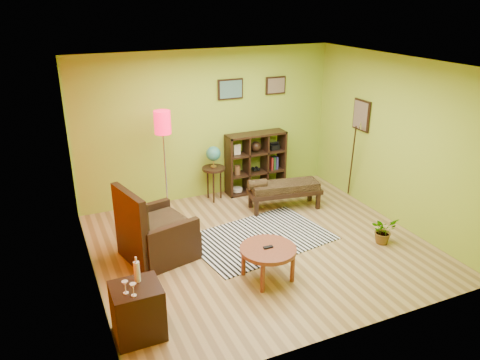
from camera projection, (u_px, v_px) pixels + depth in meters
name	position (u px, v px, depth m)	size (l,w,h in m)	color
ground	(260.00, 245.00, 7.37)	(5.00, 5.00, 0.00)	#A78551
room_shell	(256.00, 136.00, 6.69)	(5.04, 4.54, 2.82)	#93B12E
zebra_rug	(260.00, 238.00, 7.59)	(2.20, 1.46, 0.01)	silver
coffee_table	(268.00, 252.00, 6.38)	(0.78, 0.78, 0.50)	brown
armchair	(154.00, 236.00, 6.94)	(1.14, 1.14, 1.15)	black
side_cabinet	(138.00, 311.00, 5.32)	(0.55, 0.50, 0.97)	black
floor_lamp	(163.00, 132.00, 7.79)	(0.29, 0.29, 1.91)	silver
globe_table	(213.00, 160.00, 8.73)	(0.44, 0.44, 1.07)	black
cube_shelf	(256.00, 162.00, 9.22)	(1.20, 0.35, 1.20)	black
bench	(283.00, 189.00, 8.51)	(1.39, 0.68, 0.62)	black
potted_plant	(383.00, 233.00, 7.40)	(0.39, 0.44, 0.34)	#26661E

